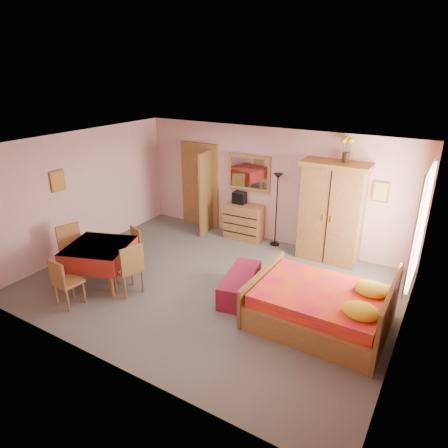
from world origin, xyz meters
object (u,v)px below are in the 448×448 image
Objects in this scene: floor_lamp at (276,210)px; chair_south at (68,281)px; bed at (320,296)px; sunflower_vase at (347,149)px; chair_west at (75,251)px; bench at (240,284)px; wall_mirror at (249,173)px; dining_table at (101,264)px; wardrobe at (332,212)px; chest_of_drawers at (244,222)px; chair_east at (127,268)px; stereo at (239,198)px; chair_north at (129,249)px.

floor_lamp is 1.92× the size of chair_south.
sunflower_vase is at bearing 100.74° from bed.
floor_lamp reaches higher than chair_west.
bed is 1.67× the size of bench.
wall_mirror reaches higher than chair_west.
wall_mirror is 0.83× the size of bench.
bed is at bearing 12.87° from dining_table.
wardrobe reaches higher than wall_mirror.
floor_lamp is at bearing 0.21° from chest_of_drawers.
wall_mirror is 3.03m from bench.
sunflower_vase is at bearing 43.82° from dining_table.
floor_lamp is 3.55m from chair_east.
stereo reaches higher than chest_of_drawers.
chair_west is (-1.80, -3.29, -0.47)m from stereo.
bed is 3.35m from chair_east.
chest_of_drawers is at bearing -178.21° from sunflower_vase.
stereo reaches higher than bed.
wall_mirror is at bearing 45.76° from stereo.
chest_of_drawers is 2.54m from bench.
bench is 3.27m from chair_west.
stereo is at bearing 158.57° from chest_of_drawers.
dining_table is (-1.11, -3.28, -0.57)m from stereo.
wall_mirror reaches higher than stereo.
bench is 2.02m from chair_east.
wall_mirror is 4.52m from chair_south.
wall_mirror is 4.10m from chair_west.
sunflower_vase reaches higher than bed.
stereo is 2.20m from wardrobe.
floor_lamp is (0.95, -0.01, -0.13)m from stereo.
stereo is at bearing 177.08° from wardrobe.
chair_west is (-1.95, -3.45, -1.06)m from wall_mirror.
chest_of_drawers is at bearing 178.38° from wardrobe.
chair_west is at bearing -162.50° from bench.
wall_mirror reaches higher than dining_table.
floor_lamp reaches higher than bench.
bench is 1.54× the size of chair_north.
bench is at bearing -60.54° from stereo.
dining_table is (-3.44, -3.30, -1.95)m from sunflower_vase.
dining_table is 0.70m from chair_west.
bench is at bearing -68.75° from wall_mirror.
floor_lamp is 2.05× the size of chair_north.
chair_east is at bearing -104.01° from wall_mirror.
wall_mirror is at bearing 69.82° from dining_table.
chair_east is (-2.79, -3.27, -1.86)m from sunflower_vase.
wardrobe is 2.56× the size of chair_north.
floor_lamp reaches higher than chair_east.
chair_east is (1.34, 0.04, -0.01)m from chair_west.
chair_south is at bearing -156.37° from bed.
sunflower_vase is 5.15m from dining_table.
dining_table is at bearing 109.12° from chair_east.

